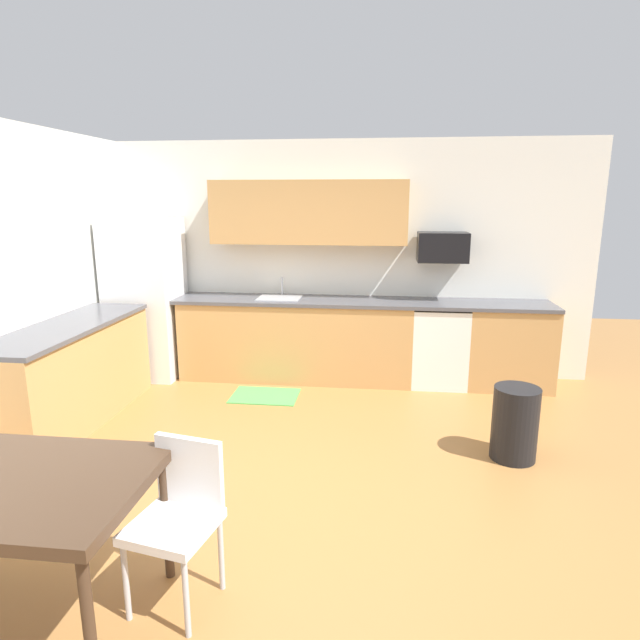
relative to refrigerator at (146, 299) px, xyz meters
name	(u,v)px	position (x,y,z in m)	size (l,w,h in m)	color
ground_plane	(304,480)	(2.18, -2.22, -0.92)	(12.00, 12.00, 0.00)	#9E6B38
wall_back	(337,260)	(2.18, 0.43, 0.43)	(5.80, 0.10, 2.70)	silver
cabinet_run_back	(296,340)	(1.75, 0.08, -0.47)	(2.63, 0.60, 0.90)	tan
cabinet_run_back_right	(508,347)	(4.12, 0.08, -0.47)	(0.92, 0.60, 0.90)	tan
cabinet_run_left	(71,376)	(-0.12, -1.42, -0.47)	(0.60, 2.00, 0.90)	tan
countertop_back	(334,301)	(2.18, 0.08, 0.00)	(4.80, 0.64, 0.04)	#4C4C51
countertop_left	(65,327)	(-0.12, -1.42, 0.00)	(0.64, 2.00, 0.04)	#4C4C51
upper_cabinets_back	(308,212)	(1.88, 0.21, 0.98)	(2.20, 0.34, 0.70)	tan
refrigerator	(146,299)	(0.00, 0.00, 0.00)	(0.76, 0.70, 1.84)	white
oven_range	(438,344)	(3.36, 0.08, -0.46)	(0.60, 0.60, 0.91)	white
microwave	(443,247)	(3.36, 0.18, 0.61)	(0.54, 0.36, 0.32)	black
sink_basin	(279,303)	(1.56, 0.08, -0.04)	(0.48, 0.40, 0.14)	#A5A8AD
sink_faucet	(282,287)	(1.56, 0.26, 0.12)	(0.02, 0.02, 0.24)	#B2B5BA
chair_near_table	(180,509)	(1.72, -3.46, -0.41)	(0.47, 0.47, 0.85)	white
trash_bin	(515,423)	(3.81, -1.68, -0.62)	(0.36, 0.36, 0.60)	black
floor_mat	(265,396)	(1.51, -0.57, -0.91)	(0.70, 0.50, 0.01)	#4CA54C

